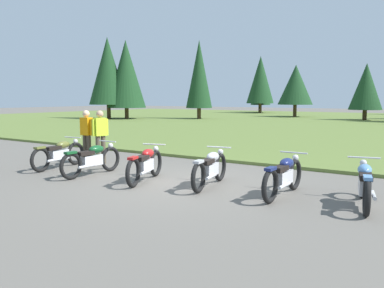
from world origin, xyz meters
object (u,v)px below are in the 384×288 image
(motorcycle_british_green, at_px, (92,159))
(rider_in_hivis_vest, at_px, (100,134))
(rider_with_back_turned, at_px, (87,133))
(motorcycle_red, at_px, (145,164))
(motorcycle_silver, at_px, (210,168))
(motorcycle_navy, at_px, (284,176))
(motorcycle_olive, at_px, (59,153))
(motorcycle_sky_blue, at_px, (365,184))

(motorcycle_british_green, xyz_separation_m, rider_in_hivis_vest, (-1.22, 1.46, 0.51))
(rider_in_hivis_vest, bearing_deg, rider_with_back_turned, -170.38)
(motorcycle_red, distance_m, motorcycle_silver, 1.68)
(motorcycle_red, xyz_separation_m, motorcycle_navy, (3.39, 0.47, 0.00))
(motorcycle_olive, distance_m, motorcycle_british_green, 1.62)
(motorcycle_british_green, bearing_deg, motorcycle_sky_blue, 6.37)
(motorcycle_silver, height_order, rider_with_back_turned, rider_with_back_turned)
(motorcycle_navy, bearing_deg, motorcycle_olive, -176.11)
(motorcycle_navy, bearing_deg, rider_with_back_turned, 173.96)
(motorcycle_olive, xyz_separation_m, motorcycle_sky_blue, (8.28, 0.55, 0.00))
(motorcycle_red, height_order, motorcycle_silver, same)
(motorcycle_british_green, height_order, motorcycle_navy, same)
(motorcycle_sky_blue, bearing_deg, motorcycle_red, -173.49)
(motorcycle_silver, xyz_separation_m, rider_with_back_turned, (-5.08, 0.79, 0.51))
(motorcycle_british_green, height_order, motorcycle_silver, same)
(motorcycle_navy, distance_m, rider_with_back_turned, 6.89)
(rider_with_back_turned, bearing_deg, motorcycle_sky_blue, -4.28)
(motorcycle_british_green, distance_m, motorcycle_sky_blue, 6.71)
(motorcycle_olive, relative_size, rider_with_back_turned, 1.25)
(motorcycle_british_green, xyz_separation_m, rider_with_back_turned, (-1.74, 1.37, 0.51))
(motorcycle_navy, height_order, rider_in_hivis_vest, rider_in_hivis_vest)
(motorcycle_silver, height_order, motorcycle_navy, same)
(motorcycle_sky_blue, xyz_separation_m, rider_in_hivis_vest, (-7.89, 0.72, 0.51))
(motorcycle_red, relative_size, motorcycle_navy, 0.97)
(motorcycle_british_green, height_order, rider_in_hivis_vest, rider_in_hivis_vest)
(motorcycle_olive, relative_size, motorcycle_sky_blue, 1.01)
(motorcycle_olive, distance_m, rider_in_hivis_vest, 1.42)
(motorcycle_olive, distance_m, motorcycle_red, 3.32)
(motorcycle_navy, xyz_separation_m, rider_in_hivis_vest, (-6.31, 0.81, 0.51))
(motorcycle_navy, bearing_deg, motorcycle_red, -172.06)
(motorcycle_red, distance_m, motorcycle_sky_blue, 5.00)
(motorcycle_silver, height_order, motorcycle_sky_blue, same)
(motorcycle_olive, distance_m, motorcycle_sky_blue, 8.30)
(motorcycle_silver, relative_size, rider_in_hivis_vest, 1.25)
(motorcycle_silver, xyz_separation_m, motorcycle_navy, (1.76, 0.07, 0.00))
(motorcycle_sky_blue, relative_size, rider_with_back_turned, 1.24)
(motorcycle_british_green, relative_size, rider_with_back_turned, 1.26)
(motorcycle_british_green, distance_m, rider_with_back_turned, 2.28)
(motorcycle_british_green, distance_m, motorcycle_red, 1.72)
(motorcycle_red, relative_size, motorcycle_sky_blue, 0.99)
(rider_in_hivis_vest, distance_m, rider_with_back_turned, 0.53)
(motorcycle_silver, relative_size, motorcycle_navy, 0.99)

